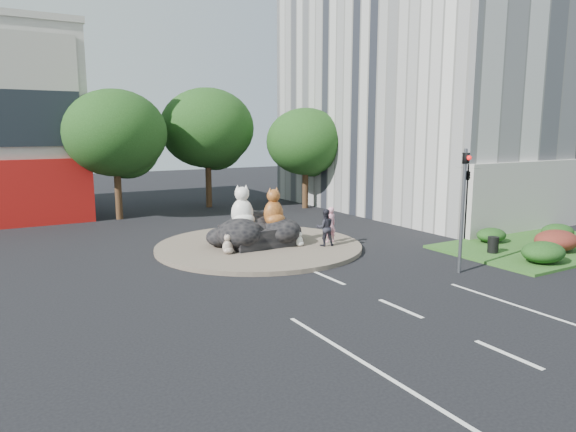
# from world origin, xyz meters

# --- Properties ---
(ground) EXTENTS (120.00, 120.00, 0.00)m
(ground) POSITION_xyz_m (0.00, 0.00, 0.00)
(ground) COLOR black
(ground) RESTS_ON ground
(roundabout_island) EXTENTS (10.00, 10.00, 0.20)m
(roundabout_island) POSITION_xyz_m (0.00, 10.00, 0.10)
(roundabout_island) COLOR brown
(roundabout_island) RESTS_ON ground
(rock_plinth) EXTENTS (3.20, 2.60, 0.90)m
(rock_plinth) POSITION_xyz_m (0.00, 10.00, 0.65)
(rock_plinth) COLOR black
(rock_plinth) RESTS_ON roundabout_island
(grass_verge) EXTENTS (10.00, 6.00, 0.12)m
(grass_verge) POSITION_xyz_m (12.00, 3.00, 0.06)
(grass_verge) COLOR #234E1A
(grass_verge) RESTS_ON ground
(tree_left) EXTENTS (6.46, 6.46, 8.27)m
(tree_left) POSITION_xyz_m (-3.93, 22.06, 5.25)
(tree_left) COLOR #382314
(tree_left) RESTS_ON ground
(tree_mid) EXTENTS (6.84, 6.84, 8.76)m
(tree_mid) POSITION_xyz_m (3.07, 24.06, 5.56)
(tree_mid) COLOR #382314
(tree_mid) RESTS_ON ground
(tree_right) EXTENTS (5.70, 5.70, 7.30)m
(tree_right) POSITION_xyz_m (9.07, 20.06, 4.63)
(tree_right) COLOR #382314
(tree_right) RESTS_ON ground
(hedge_near_green) EXTENTS (2.00, 1.60, 0.90)m
(hedge_near_green) POSITION_xyz_m (9.00, 1.00, 0.57)
(hedge_near_green) COLOR #183711
(hedge_near_green) RESTS_ON grass_verge
(hedge_red) EXTENTS (2.20, 1.76, 0.99)m
(hedge_red) POSITION_xyz_m (11.50, 2.00, 0.61)
(hedge_red) COLOR #491E13
(hedge_red) RESTS_ON grass_verge
(hedge_mid_green) EXTENTS (1.80, 1.44, 0.81)m
(hedge_mid_green) POSITION_xyz_m (14.00, 3.50, 0.53)
(hedge_mid_green) COLOR #183711
(hedge_mid_green) RESTS_ON grass_verge
(hedge_back_green) EXTENTS (1.60, 1.28, 0.72)m
(hedge_back_green) POSITION_xyz_m (10.50, 4.80, 0.48)
(hedge_back_green) COLOR #183711
(hedge_back_green) RESTS_ON grass_verge
(traffic_light) EXTENTS (0.44, 1.24, 5.00)m
(traffic_light) POSITION_xyz_m (5.10, 2.00, 3.62)
(traffic_light) COLOR #595B60
(traffic_light) RESTS_ON ground
(street_lamp) EXTENTS (2.34, 0.22, 8.06)m
(street_lamp) POSITION_xyz_m (12.82, 8.00, 4.55)
(street_lamp) COLOR #595B60
(street_lamp) RESTS_ON ground
(cat_white) EXTENTS (1.54, 1.45, 2.04)m
(cat_white) POSITION_xyz_m (-0.75, 10.27, 2.12)
(cat_white) COLOR white
(cat_white) RESTS_ON rock_plinth
(cat_tabby) EXTENTS (1.19, 1.05, 1.89)m
(cat_tabby) POSITION_xyz_m (0.64, 9.68, 2.05)
(cat_tabby) COLOR #A44A22
(cat_tabby) RESTS_ON rock_plinth
(kitten_calico) EXTENTS (0.62, 0.56, 0.92)m
(kitten_calico) POSITION_xyz_m (-2.10, 8.99, 0.66)
(kitten_calico) COLOR silver
(kitten_calico) RESTS_ON roundabout_island
(kitten_white) EXTENTS (0.58, 0.56, 0.73)m
(kitten_white) POSITION_xyz_m (1.51, 8.68, 0.57)
(kitten_white) COLOR silver
(kitten_white) RESTS_ON roundabout_island
(pedestrian_pink) EXTENTS (0.66, 0.45, 1.77)m
(pedestrian_pink) POSITION_xyz_m (3.28, 8.65, 1.08)
(pedestrian_pink) COLOR pink
(pedestrian_pink) RESTS_ON roundabout_island
(pedestrian_dark) EXTENTS (1.04, 0.92, 1.79)m
(pedestrian_dark) POSITION_xyz_m (2.59, 8.09, 1.09)
(pedestrian_dark) COLOR #212129
(pedestrian_dark) RESTS_ON roundabout_island
(litter_bin) EXTENTS (0.57, 0.57, 0.74)m
(litter_bin) POSITION_xyz_m (8.66, 3.26, 0.49)
(litter_bin) COLOR black
(litter_bin) RESTS_ON grass_verge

